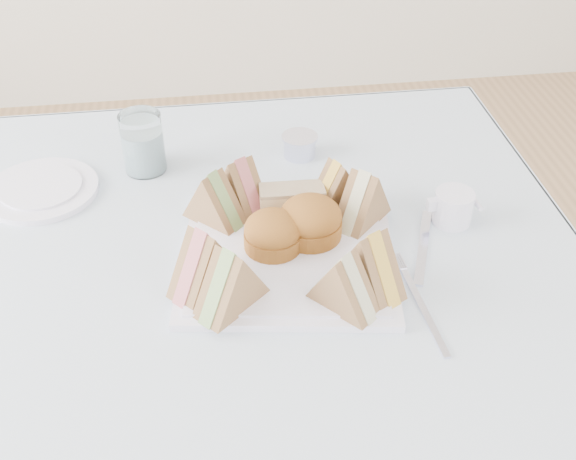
{
  "coord_description": "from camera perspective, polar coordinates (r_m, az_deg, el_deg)",
  "views": [
    {
      "loc": [
        -0.04,
        -0.77,
        1.43
      ],
      "look_at": [
        0.07,
        0.02,
        0.8
      ],
      "focal_mm": 45.0,
      "sensor_mm": 36.0,
      "label": 1
    }
  ],
  "objects": [
    {
      "name": "pastry_slice",
      "position": [
        1.11,
        0.32,
        2.35
      ],
      "size": [
        0.1,
        0.04,
        0.05
      ],
      "primitive_type": "cube",
      "rotation": [
        0.0,
        0.0,
        -0.03
      ],
      "color": "beige",
      "rests_on": "serving_plate"
    },
    {
      "name": "sandwich_bl_b",
      "position": [
        1.11,
        -3.74,
        3.77
      ],
      "size": [
        0.09,
        0.11,
        0.09
      ],
      "primitive_type": null,
      "rotation": [
        0.0,
        0.0,
        2.11
      ],
      "color": "brown",
      "rests_on": "serving_plate"
    },
    {
      "name": "tea_strainer",
      "position": [
        1.27,
        0.92,
        6.59
      ],
      "size": [
        0.06,
        0.06,
        0.04
      ],
      "primitive_type": "cylinder",
      "rotation": [
        0.0,
        0.0,
        -0.02
      ],
      "color": "silver",
      "rests_on": "tablecloth"
    },
    {
      "name": "water_glass",
      "position": [
        1.24,
        -11.41,
        6.78
      ],
      "size": [
        0.09,
        0.09,
        0.1
      ],
      "primitive_type": "cylinder",
      "rotation": [
        0.0,
        0.0,
        0.44
      ],
      "color": "white",
      "rests_on": "tablecloth"
    },
    {
      "name": "scone_right",
      "position": [
        1.05,
        1.79,
        0.79
      ],
      "size": [
        0.11,
        0.11,
        0.06
      ],
      "primitive_type": "cylinder",
      "rotation": [
        0.0,
        0.0,
        0.16
      ],
      "color": "brown",
      "rests_on": "serving_plate"
    },
    {
      "name": "sandwich_fl_b",
      "position": [
        0.94,
        -4.56,
        -3.81
      ],
      "size": [
        0.11,
        0.11,
        0.09
      ],
      "primitive_type": null,
      "rotation": [
        0.0,
        0.0,
        0.74
      ],
      "color": "brown",
      "rests_on": "serving_plate"
    },
    {
      "name": "scone_left",
      "position": [
        1.03,
        -1.21,
        -0.22
      ],
      "size": [
        0.09,
        0.09,
        0.06
      ],
      "primitive_type": "cylinder",
      "rotation": [
        0.0,
        0.0,
        -0.11
      ],
      "color": "brown",
      "rests_on": "serving_plate"
    },
    {
      "name": "tablecloth",
      "position": [
        1.03,
        -3.49,
        -3.43
      ],
      "size": [
        1.02,
        1.02,
        0.01
      ],
      "primitive_type": "cube",
      "color": "silver",
      "rests_on": "table"
    },
    {
      "name": "sandwich_bl_a",
      "position": [
        1.09,
        -5.89,
        2.63
      ],
      "size": [
        0.1,
        0.1,
        0.09
      ],
      "primitive_type": null,
      "rotation": [
        0.0,
        0.0,
        2.36
      ],
      "color": "brown",
      "rests_on": "serving_plate"
    },
    {
      "name": "sandwich_fr_b",
      "position": [
        0.94,
        4.45,
        -4.0
      ],
      "size": [
        0.1,
        0.1,
        0.09
      ],
      "primitive_type": null,
      "rotation": [
        0.0,
        0.0,
        -0.84
      ],
      "color": "brown",
      "rests_on": "serving_plate"
    },
    {
      "name": "side_plate",
      "position": [
        1.25,
        -18.89,
        3.01
      ],
      "size": [
        0.24,
        0.24,
        0.01
      ],
      "primitive_type": "cylinder",
      "rotation": [
        0.0,
        0.0,
        -0.42
      ],
      "color": "white",
      "rests_on": "tablecloth"
    },
    {
      "name": "sandwich_br_a",
      "position": [
        1.08,
        5.96,
        2.64
      ],
      "size": [
        0.1,
        0.1,
        0.09
      ],
      "primitive_type": null,
      "rotation": [
        0.0,
        0.0,
        -2.34
      ],
      "color": "brown",
      "rests_on": "serving_plate"
    },
    {
      "name": "fork",
      "position": [
        0.99,
        10.7,
        -6.29
      ],
      "size": [
        0.02,
        0.17,
        0.0
      ],
      "primitive_type": "cube",
      "rotation": [
        0.0,
        0.0,
        0.06
      ],
      "color": "silver",
      "rests_on": "tablecloth"
    },
    {
      "name": "sandwich_br_b",
      "position": [
        1.11,
        3.83,
        3.63
      ],
      "size": [
        0.1,
        0.08,
        0.08
      ],
      "primitive_type": null,
      "rotation": [
        0.0,
        0.0,
        -2.67
      ],
      "color": "brown",
      "rests_on": "serving_plate"
    },
    {
      "name": "sandwich_fr_a",
      "position": [
        0.97,
        6.61,
        -2.36
      ],
      "size": [
        0.09,
        0.11,
        0.09
      ],
      "primitive_type": null,
      "rotation": [
        0.0,
        0.0,
        -1.07
      ],
      "color": "brown",
      "rests_on": "serving_plate"
    },
    {
      "name": "knife",
      "position": [
        1.09,
        10.62,
        -1.28
      ],
      "size": [
        0.07,
        0.17,
        0.0
      ],
      "primitive_type": "cube",
      "rotation": [
        0.0,
        0.0,
        -0.36
      ],
      "color": "silver",
      "rests_on": "tablecloth"
    },
    {
      "name": "sandwich_fl_a",
      "position": [
        0.97,
        -6.67,
        -2.23
      ],
      "size": [
        0.11,
        0.11,
        0.09
      ],
      "primitive_type": null,
      "rotation": [
        0.0,
        0.0,
        0.75
      ],
      "color": "brown",
      "rests_on": "serving_plate"
    },
    {
      "name": "serving_plate",
      "position": [
        1.05,
        -0.0,
        -1.89
      ],
      "size": [
        0.35,
        0.35,
        0.01
      ],
      "primitive_type": "cube",
      "rotation": [
        0.0,
        0.0,
        -0.14
      ],
      "color": "white",
      "rests_on": "tablecloth"
    },
    {
      "name": "creamer_jug",
      "position": [
        1.13,
        12.92,
        1.76
      ],
      "size": [
        0.06,
        0.06,
        0.05
      ],
      "primitive_type": "cylinder",
      "rotation": [
        0.0,
        0.0,
        0.07
      ],
      "color": "white",
      "rests_on": "tablecloth"
    },
    {
      "name": "table",
      "position": [
        1.31,
        -2.86,
        -15.75
      ],
      "size": [
        0.9,
        0.9,
        0.74
      ],
      "primitive_type": "cube",
      "color": "brown",
      "rests_on": "floor"
    }
  ]
}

